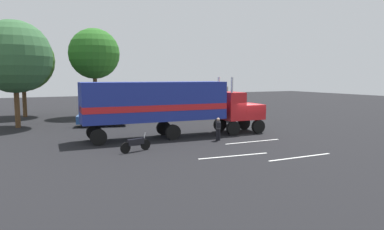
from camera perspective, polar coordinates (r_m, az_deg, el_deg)
ground_plane at (r=28.55m, az=8.67°, el=-2.88°), size 120.00×120.00×0.00m
lane_stripe_near at (r=24.73m, az=9.96°, el=-4.33°), size 4.40×0.31×0.01m
lane_stripe_mid at (r=20.22m, az=6.88°, el=-6.69°), size 4.39×0.62×0.01m
lane_stripe_far at (r=20.71m, az=17.37°, el=-6.62°), size 4.40×0.27×0.01m
semi_truck at (r=25.90m, az=-3.74°, el=1.86°), size 14.30×3.49×4.50m
person_bystander at (r=24.75m, az=4.32°, el=-2.16°), size 0.37×0.48×1.63m
parked_bus at (r=38.80m, az=-2.17°, el=2.69°), size 11.19×3.56×3.40m
parked_car at (r=32.82m, az=-14.65°, el=-0.39°), size 4.71×2.85×1.57m
motorcycle at (r=21.39m, az=-9.21°, el=-4.70°), size 2.05×0.69×1.12m
tree_left at (r=34.38m, az=-27.15°, el=8.50°), size 6.36×6.36×9.44m
tree_center at (r=40.69m, az=-15.77°, el=9.64°), size 5.59×5.59×9.86m
tree_right at (r=43.20m, az=-26.09°, el=8.04°), size 6.84×6.84×9.72m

